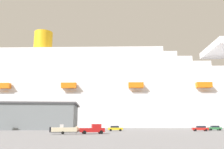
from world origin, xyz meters
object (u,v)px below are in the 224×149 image
at_px(parked_car_red_hatchback, 200,128).
at_px(cruise_ship, 101,96).
at_px(parked_car_green_wagon, 214,128).
at_px(pickup_truck, 93,129).
at_px(parked_car_yellow_taxi, 115,128).
at_px(small_boat_on_trailer, 67,130).

bearing_deg(parked_car_red_hatchback, cruise_ship, 116.09).
distance_m(cruise_ship, parked_car_green_wagon, 78.15).
distance_m(pickup_truck, parked_car_red_hatchback, 36.52).
bearing_deg(parked_car_red_hatchback, parked_car_green_wagon, 43.27).
height_order(cruise_ship, parked_car_yellow_taxi, cruise_ship).
xyz_separation_m(parked_car_red_hatchback, parked_car_yellow_taxi, (-25.84, 0.11, 0.00)).
height_order(small_boat_on_trailer, parked_car_green_wagon, small_boat_on_trailer).
relative_size(cruise_ship, small_boat_on_trailer, 39.58).
distance_m(pickup_truck, parked_car_green_wagon, 45.67).
bearing_deg(cruise_ship, small_boat_on_trailer, -91.21).
bearing_deg(small_boat_on_trailer, parked_car_red_hatchback, 30.02).
bearing_deg(parked_car_green_wagon, small_boat_on_trailer, -147.60).
height_order(pickup_truck, parked_car_green_wagon, pickup_truck).
xyz_separation_m(pickup_truck, parked_car_yellow_taxi, (4.91, 19.80, -0.21)).
relative_size(parked_car_yellow_taxi, parked_car_green_wagon, 1.05).
relative_size(pickup_truck, small_boat_on_trailer, 0.77).
bearing_deg(pickup_truck, cruise_ship, 92.36).
bearing_deg(parked_car_red_hatchback, pickup_truck, -147.38).
relative_size(parked_car_red_hatchback, parked_car_green_wagon, 1.11).
distance_m(small_boat_on_trailer, parked_car_green_wagon, 51.11).
bearing_deg(cruise_ship, pickup_truck, -87.64).
distance_m(cruise_ship, pickup_truck, 91.81).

